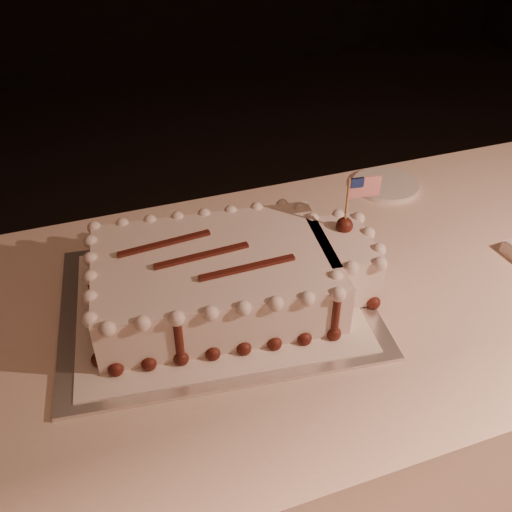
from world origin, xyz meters
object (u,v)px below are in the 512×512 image
object	(u,v)px
banquet_table	(365,392)
cake_board	(216,301)
side_plate	(386,185)
sheet_cake	(231,276)

from	to	relation	value
banquet_table	cake_board	size ratio (longest dim) A/B	4.20
side_plate	cake_board	bearing A→B (deg)	-152.32
sheet_cake	side_plate	bearing A→B (deg)	29.43
sheet_cake	side_plate	size ratio (longest dim) A/B	3.40
cake_board	sheet_cake	bearing A→B (deg)	0.17
side_plate	sheet_cake	bearing A→B (deg)	-150.57
banquet_table	side_plate	world-z (taller)	side_plate
banquet_table	sheet_cake	distance (m)	0.54
banquet_table	side_plate	xyz separation A→B (m)	(0.17, 0.30, 0.38)
cake_board	side_plate	size ratio (longest dim) A/B	3.48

